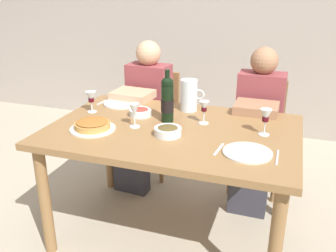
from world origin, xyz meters
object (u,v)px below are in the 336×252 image
wine_glass_left_diner (134,111)px  dinner_plate_right_setting (122,103)px  wine_bottle (167,99)px  diner_right (257,124)px  olive_bowl (168,131)px  dinner_plate_left_setting (247,153)px  wine_glass_right_diner (266,117)px  chair_right (259,128)px  salad_bowl (140,112)px  chair_left (155,115)px  dining_table (173,142)px  water_pitcher (189,97)px  baked_tart (92,125)px  wine_glass_spare (91,98)px  diner_left (143,110)px  wine_glass_centre (204,108)px

wine_glass_left_diner → dinner_plate_right_setting: wine_glass_left_diner is taller
wine_bottle → diner_right: (0.52, 0.52, -0.29)m
olive_bowl → dinner_plate_left_setting: bearing=-12.2°
olive_bowl → wine_glass_right_diner: size_ratio=1.01×
wine_glass_right_diner → chair_right: bearing=96.0°
salad_bowl → chair_right: bearing=44.6°
salad_bowl → chair_left: bearing=103.1°
dining_table → wine_bottle: 0.27m
dining_table → water_pitcher: (-0.00, 0.36, 0.19)m
chair_right → salad_bowl: bearing=45.3°
baked_tart → dinner_plate_left_setting: 0.93m
wine_glass_spare → diner_left: (0.16, 0.53, -0.24)m
wine_glass_left_diner → chair_left: (-0.22, 0.93, -0.37)m
water_pitcher → salad_bowl: (-0.27, -0.21, -0.07)m
wine_bottle → wine_glass_centre: size_ratio=2.28×
wine_bottle → chair_right: bearing=55.5°
wine_glass_right_diner → dinner_plate_left_setting: wine_glass_right_diner is taller
chair_left → diner_left: diner_left is taller
wine_bottle → dining_table: bearing=-55.8°
dining_table → chair_left: 0.99m
diner_left → baked_tart: bearing=95.6°
wine_bottle → diner_left: (-0.39, 0.54, -0.29)m
wine_bottle → diner_left: 0.72m
wine_glass_right_diner → wine_glass_centre: wine_glass_right_diner is taller
wine_glass_left_diner → diner_right: size_ratio=0.13×
water_pitcher → olive_bowl: 0.48m
wine_glass_right_diner → diner_right: size_ratio=0.14×
baked_tart → wine_glass_centre: wine_glass_centre is taller
wine_bottle → wine_glass_right_diner: bearing=-3.1°
wine_bottle → baked_tart: bearing=-143.5°
salad_bowl → baked_tart: bearing=-118.4°
water_pitcher → chair_left: (-0.44, 0.52, -0.36)m
wine_glass_right_diner → diner_right: (-0.09, 0.55, -0.26)m
dinner_plate_left_setting → diner_right: diner_right is taller
chair_left → chair_right: same height
wine_glass_left_diner → olive_bowl: bearing=-14.7°
wine_glass_centre → wine_glass_spare: size_ratio=1.01×
dining_table → baked_tart: baked_tart is taller
wine_glass_left_diner → diner_right: bearing=45.2°
wine_bottle → wine_glass_left_diner: 0.23m
wine_glass_centre → wine_glass_spare: (-0.77, -0.03, -0.00)m
wine_glass_centre → wine_glass_spare: 0.77m
wine_glass_centre → chair_right: 0.86m
dining_table → chair_right: 0.99m
wine_bottle → dinner_plate_left_setting: 0.65m
water_pitcher → wine_glass_centre: water_pitcher is taller
chair_right → wine_glass_centre: bearing=68.6°
wine_glass_left_diner → chair_right: bearing=53.5°
dinner_plate_right_setting → dining_table: bearing=-33.8°
wine_bottle → dinner_plate_right_setting: size_ratio=1.28×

